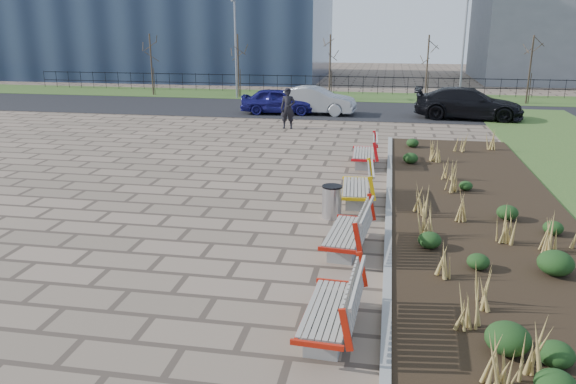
% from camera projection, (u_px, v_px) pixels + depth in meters
% --- Properties ---
extents(ground, '(120.00, 120.00, 0.00)m').
position_uv_depth(ground, '(187.00, 275.00, 11.16)').
color(ground, '#796453').
rests_on(ground, ground).
extents(planting_bed, '(4.50, 18.00, 0.10)m').
position_uv_depth(planting_bed, '(478.00, 210.00, 14.80)').
color(planting_bed, black).
rests_on(planting_bed, ground).
extents(planting_curb, '(0.16, 18.00, 0.15)m').
position_uv_depth(planting_curb, '(389.00, 204.00, 15.19)').
color(planting_curb, gray).
rests_on(planting_curb, ground).
extents(grass_verge_far, '(80.00, 5.00, 0.04)m').
position_uv_depth(grass_verge_far, '(332.00, 96.00, 37.52)').
color(grass_verge_far, '#33511E').
rests_on(grass_verge_far, ground).
extents(road, '(80.00, 7.00, 0.02)m').
position_uv_depth(road, '(321.00, 110.00, 31.87)').
color(road, black).
rests_on(road, ground).
extents(bench_a, '(1.02, 2.15, 1.00)m').
position_uv_depth(bench_a, '(329.00, 306.00, 8.91)').
color(bench_a, red).
rests_on(bench_a, ground).
extents(bench_b, '(1.10, 2.18, 1.00)m').
position_uv_depth(bench_b, '(346.00, 229.00, 12.18)').
color(bench_b, '#A8170B').
rests_on(bench_b, ground).
extents(bench_c, '(1.02, 2.15, 1.00)m').
position_uv_depth(bench_c, '(356.00, 185.00, 15.45)').
color(bench_c, yellow).
rests_on(bench_c, ground).
extents(bench_d, '(0.97, 2.13, 1.00)m').
position_uv_depth(bench_d, '(363.00, 151.00, 19.48)').
color(bench_d, red).
rests_on(bench_d, ground).
extents(litter_bin, '(0.50, 0.50, 0.83)m').
position_uv_depth(litter_bin, '(332.00, 202.00, 14.29)').
color(litter_bin, '#B2B2B7').
rests_on(litter_bin, ground).
extents(pedestrian, '(0.70, 0.48, 1.88)m').
position_uv_depth(pedestrian, '(288.00, 108.00, 26.10)').
color(pedestrian, black).
rests_on(pedestrian, ground).
extents(car_blue, '(4.14, 1.94, 1.37)m').
position_uv_depth(car_blue, '(278.00, 101.00, 30.28)').
color(car_blue, navy).
rests_on(car_blue, road).
extents(car_silver, '(4.52, 1.87, 1.46)m').
position_uv_depth(car_silver, '(314.00, 100.00, 30.15)').
color(car_silver, gray).
rests_on(car_silver, road).
extents(car_black, '(5.59, 2.72, 1.57)m').
position_uv_depth(car_black, '(468.00, 103.00, 28.65)').
color(car_black, black).
rests_on(car_black, road).
extents(tree_a, '(1.40, 1.40, 4.00)m').
position_uv_depth(tree_a, '(151.00, 65.00, 37.54)').
color(tree_a, '#4C3D2D').
rests_on(tree_a, grass_verge_far).
extents(tree_b, '(1.40, 1.40, 4.00)m').
position_uv_depth(tree_b, '(238.00, 66.00, 36.53)').
color(tree_b, '#4C3D2D').
rests_on(tree_b, grass_verge_far).
extents(tree_c, '(1.40, 1.40, 4.00)m').
position_uv_depth(tree_c, '(330.00, 67.00, 35.52)').
color(tree_c, '#4C3D2D').
rests_on(tree_c, grass_verge_far).
extents(tree_d, '(1.40, 1.40, 4.00)m').
position_uv_depth(tree_d, '(427.00, 68.00, 34.51)').
color(tree_d, '#4C3D2D').
rests_on(tree_d, grass_verge_far).
extents(tree_e, '(1.40, 1.40, 4.00)m').
position_uv_depth(tree_e, '(530.00, 70.00, 33.50)').
color(tree_e, '#4C3D2D').
rests_on(tree_e, grass_verge_far).
extents(lamp_west, '(0.24, 0.60, 6.00)m').
position_uv_depth(lamp_west, '(236.00, 50.00, 35.76)').
color(lamp_west, gray).
rests_on(lamp_west, grass_verge_far).
extents(lamp_east, '(0.24, 0.60, 6.00)m').
position_uv_depth(lamp_east, '(463.00, 52.00, 33.41)').
color(lamp_east, gray).
rests_on(lamp_east, grass_verge_far).
extents(railing_fence, '(44.00, 0.10, 1.20)m').
position_uv_depth(railing_fence, '(334.00, 84.00, 38.75)').
color(railing_fence, black).
rests_on(railing_fence, grass_verge_far).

